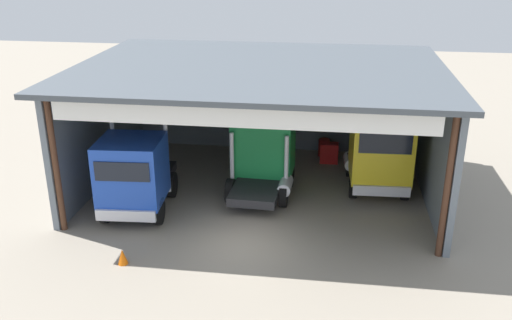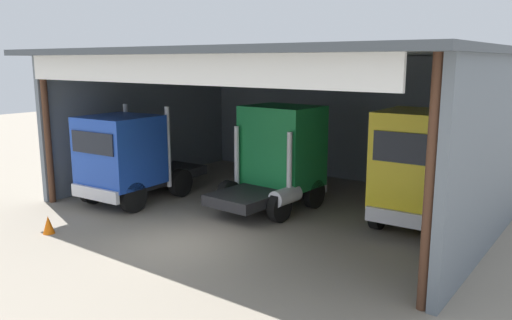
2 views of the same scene
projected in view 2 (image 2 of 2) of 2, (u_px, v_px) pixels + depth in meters
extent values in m
plane|color=gray|center=(183.00, 242.00, 14.88)|extent=(80.00, 80.00, 0.00)
cube|color=slate|center=(345.00, 119.00, 22.48)|extent=(14.57, 0.24, 5.44)
cube|color=slate|center=(147.00, 118.00, 22.68)|extent=(0.24, 10.33, 5.44)
cube|color=slate|center=(497.00, 153.00, 14.15)|extent=(0.24, 10.33, 5.44)
cube|color=#474E55|center=(275.00, 53.00, 17.51)|extent=(15.17, 11.23, 0.20)
cylinder|color=#4C2D1E|center=(47.00, 131.00, 18.58)|extent=(0.24, 0.24, 5.44)
cylinder|color=#4C2D1E|center=(430.00, 187.00, 10.35)|extent=(0.24, 0.24, 5.44)
cube|color=white|center=(168.00, 67.00, 13.60)|extent=(13.11, 0.12, 0.90)
cube|color=#1E47B7|center=(120.00, 150.00, 18.38)|extent=(2.59, 2.57, 2.51)
cube|color=black|center=(92.00, 143.00, 17.28)|extent=(2.07, 0.20, 0.75)
cube|color=silver|center=(95.00, 194.00, 17.60)|extent=(2.32, 0.31, 0.44)
cube|color=#232326|center=(161.00, 175.00, 20.32)|extent=(2.07, 3.83, 0.36)
cylinder|color=silver|center=(168.00, 147.00, 18.91)|extent=(0.18, 0.18, 3.05)
cylinder|color=silver|center=(127.00, 142.00, 20.08)|extent=(0.18, 0.18, 3.05)
cylinder|color=silver|center=(136.00, 170.00, 20.63)|extent=(0.64, 1.23, 0.56)
cylinder|color=black|center=(133.00, 197.00, 17.70)|extent=(0.37, 1.11, 1.10)
cylinder|color=black|center=(93.00, 189.00, 18.84)|extent=(0.37, 1.11, 1.10)
cylinder|color=black|center=(181.00, 183.00, 19.79)|extent=(0.37, 1.11, 1.10)
cylinder|color=black|center=(142.00, 176.00, 20.92)|extent=(0.37, 1.11, 1.10)
cube|color=#197F3D|center=(282.00, 146.00, 18.32)|extent=(2.67, 2.19, 2.90)
cube|color=black|center=(299.00, 129.00, 19.03)|extent=(2.20, 0.15, 0.87)
cube|color=silver|center=(298.00, 182.00, 19.45)|extent=(2.46, 0.26, 0.44)
cube|color=#232326|center=(253.00, 196.00, 17.33)|extent=(2.07, 3.14, 0.36)
cylinder|color=silver|center=(237.00, 160.00, 18.22)|extent=(0.18, 0.18, 2.44)
cylinder|color=silver|center=(289.00, 168.00, 16.78)|extent=(0.18, 0.18, 2.44)
cylinder|color=silver|center=(286.00, 196.00, 16.81)|extent=(0.61, 1.22, 0.56)
cylinder|color=black|center=(264.00, 184.00, 19.67)|extent=(0.34, 1.06, 1.05)
cylinder|color=black|center=(314.00, 194.00, 18.26)|extent=(0.34, 1.06, 1.05)
cylinder|color=black|center=(228.00, 195.00, 18.07)|extent=(0.34, 1.06, 1.05)
cylinder|color=black|center=(280.00, 207.00, 16.66)|extent=(0.34, 1.06, 1.05)
cube|color=yellow|center=(422.00, 159.00, 15.46)|extent=(2.61, 2.69, 2.96)
cube|color=black|center=(409.00, 149.00, 14.30)|extent=(2.13, 0.15, 0.89)
cube|color=silver|center=(405.00, 219.00, 14.68)|extent=(2.38, 0.26, 0.44)
cube|color=#232326|center=(435.00, 195.00, 17.26)|extent=(2.02, 3.43, 0.36)
cylinder|color=silver|center=(470.00, 167.00, 16.08)|extent=(0.18, 0.18, 2.73)
cylinder|color=silver|center=(400.00, 159.00, 17.32)|extent=(0.18, 0.18, 2.73)
cylinder|color=silver|center=(400.00, 189.00, 17.61)|extent=(0.61, 1.22, 0.56)
cylinder|color=black|center=(451.00, 224.00, 14.77)|extent=(0.35, 1.15, 1.14)
cylinder|color=black|center=(378.00, 211.00, 15.98)|extent=(0.35, 1.15, 1.14)
cylinder|color=black|center=(468.00, 205.00, 16.69)|extent=(0.35, 1.15, 1.14)
cylinder|color=black|center=(403.00, 195.00, 17.90)|extent=(0.35, 1.15, 1.14)
cylinder|color=#B21E19|center=(395.00, 180.00, 20.66)|extent=(0.58, 0.58, 0.88)
cube|color=red|center=(393.00, 184.00, 19.78)|extent=(0.90, 0.60, 1.00)
cone|color=orange|center=(48.00, 225.00, 15.58)|extent=(0.36, 0.36, 0.56)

